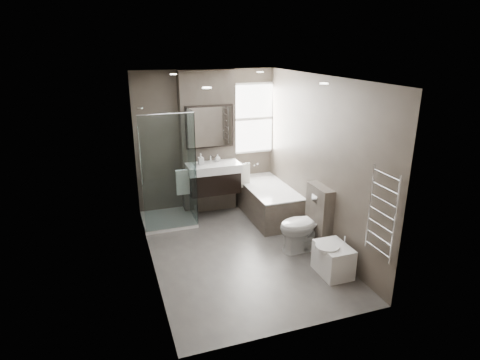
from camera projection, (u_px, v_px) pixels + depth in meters
name	position (u px, v px, depth m)	size (l,w,h in m)	color
room	(239.00, 171.00, 5.74)	(2.70, 3.90, 2.70)	#504D4A
vanity_pier	(208.00, 143.00, 7.33)	(1.00, 0.25, 2.60)	#50483F
vanity	(214.00, 177.00, 7.20)	(0.95, 0.47, 0.66)	black
mirror_cabinet	(210.00, 127.00, 7.08)	(0.86, 0.08, 0.76)	black
towel_left	(183.00, 182.00, 7.01)	(0.24, 0.06, 0.44)	white
towel_right	(243.00, 176.00, 7.36)	(0.24, 0.06, 0.44)	white
shower_enclosure	(173.00, 197.00, 6.98)	(0.90, 0.90, 2.00)	white
bathtub	(267.00, 200.00, 7.33)	(0.75, 1.60, 0.57)	#50483F
window	(252.00, 119.00, 7.57)	(0.98, 0.06, 1.33)	white
toilet	(305.00, 225.00, 6.09)	(0.46, 0.80, 0.82)	white
cistern_box	(319.00, 217.00, 6.15)	(0.19, 0.55, 1.00)	#50483F
bidet	(333.00, 259.00, 5.50)	(0.46, 0.54, 0.55)	white
towel_radiator	(382.00, 213.00, 4.75)	(0.03, 0.49, 1.10)	silver
soap_bottle_a	(201.00, 159.00, 7.02)	(0.09, 0.09, 0.20)	white
soap_bottle_b	(218.00, 158.00, 7.22)	(0.11, 0.11, 0.14)	white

